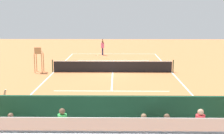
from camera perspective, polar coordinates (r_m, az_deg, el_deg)
name	(u,v)px	position (r m, az deg, el deg)	size (l,w,h in m)	color
ground_plane	(113,72)	(25.09, 0.13, -1.00)	(60.00, 60.00, 0.00)	#D17542
court_line_markings	(113,72)	(25.13, 0.13, -0.97)	(10.10, 22.20, 0.01)	white
tennis_net	(113,66)	(25.00, 0.13, 0.13)	(10.30, 0.10, 1.07)	black
backdrop_wall	(108,121)	(11.34, -0.71, -10.43)	(18.00, 0.16, 2.00)	#194228
umpire_chair	(39,57)	(25.53, -13.94, 1.88)	(0.67, 0.67, 2.14)	#A88456
courtside_bench	(167,125)	(12.35, 10.51, -11.00)	(1.80, 0.40, 0.93)	#234C2D
tennis_player	(103,46)	(34.77, -1.83, 3.97)	(0.44, 0.56, 1.93)	navy
tennis_racket	(98,55)	(34.83, -2.79, 2.31)	(0.44, 0.56, 0.03)	black
tennis_ball_near	(108,59)	(31.79, -0.85, 1.55)	(0.07, 0.07, 0.07)	#CCDB33
tennis_ball_far	(106,58)	(32.20, -1.18, 1.66)	(0.07, 0.07, 0.07)	#CCDB33
line_judge	(3,112)	(13.05, -20.24, -8.16)	(0.37, 0.53, 1.93)	#232328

